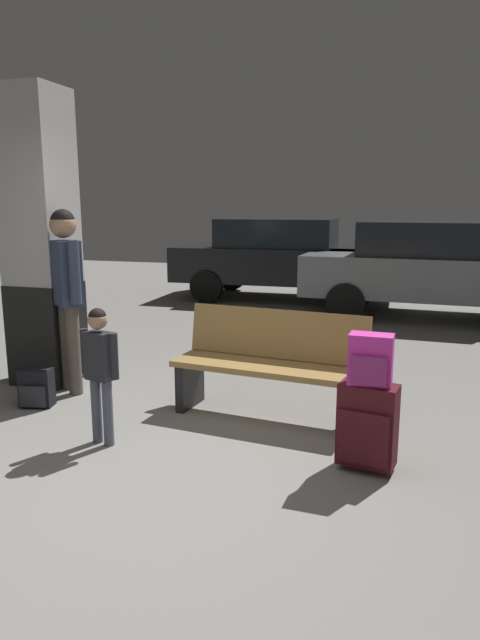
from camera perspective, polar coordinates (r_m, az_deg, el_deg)
ground_plane at (r=7.38m, az=4.50°, el=-2.73°), size 18.00×18.00×0.10m
structural_pillar at (r=5.91m, az=-19.38°, el=7.49°), size 0.57×0.57×2.85m
bench at (r=4.78m, az=2.99°, el=-4.55°), size 1.65×0.69×0.89m
suitcase at (r=3.93m, az=12.70°, el=-10.31°), size 0.41×0.28×0.60m
backpack_bright at (r=3.79m, az=13.01°, el=-3.98°), size 0.29×0.20×0.34m
child at (r=4.27m, az=-13.96°, el=-4.09°), size 0.34×0.23×1.04m
adult at (r=5.50m, az=-17.10°, el=3.75°), size 0.49×0.40×1.73m
backpack_dark_floor at (r=5.37m, az=-19.84°, el=-6.49°), size 0.31×0.24×0.34m
parked_car_near at (r=9.41m, az=19.09°, el=5.07°), size 4.16×1.91×1.51m
parked_car_far at (r=10.76m, az=4.40°, el=6.40°), size 4.14×1.89×1.51m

